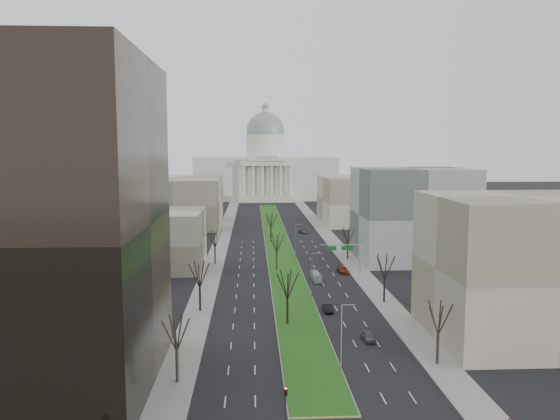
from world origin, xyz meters
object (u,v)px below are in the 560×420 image
object	(u,v)px
car_red	(343,270)
car_grey_far	(303,231)
car_black	(328,308)
car_grey_near	(368,336)
box_van	(316,277)

from	to	relation	value
car_red	car_grey_far	distance (m)	60.81
car_red	car_black	bearing A→B (deg)	-109.91
car_grey_near	car_grey_far	distance (m)	106.12
car_red	car_grey_far	bearing A→B (deg)	88.09
car_black	car_red	bearing A→B (deg)	73.69
car_black	box_van	world-z (taller)	box_van
car_red	car_grey_far	size ratio (longest dim) A/B	1.07
car_grey_far	car_red	bearing A→B (deg)	-93.57
car_grey_near	car_grey_far	world-z (taller)	car_grey_near
car_grey_near	car_grey_far	size ratio (longest dim) A/B	0.82
car_grey_near	car_black	size ratio (longest dim) A/B	0.95
car_grey_near	car_red	distance (m)	45.58
car_black	car_grey_far	distance (m)	91.10
car_grey_near	car_grey_far	bearing A→B (deg)	84.27
box_van	car_black	bearing A→B (deg)	-94.50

